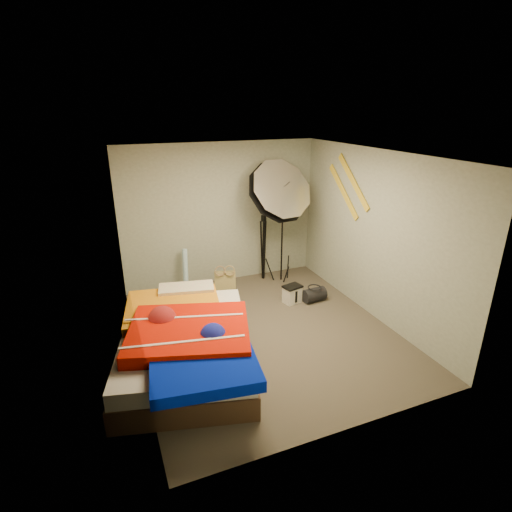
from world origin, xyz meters
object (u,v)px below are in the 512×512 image
camera_case (292,295)px  bed (186,342)px  tote_bag (225,282)px  wrapping_roll (185,271)px  duffel_bag (314,295)px  camera_tripod (264,243)px  photo_umbrella (278,193)px

camera_case → bed: size_ratio=0.10×
tote_bag → wrapping_roll: (-0.63, 0.26, 0.20)m
wrapping_roll → duffel_bag: size_ratio=2.04×
wrapping_roll → camera_tripod: 1.50m
camera_case → photo_umbrella: (0.05, 0.74, 1.55)m
bed → photo_umbrella: bearing=40.9°
duffel_bag → bed: bearing=-163.3°
tote_bag → camera_case: size_ratio=1.33×
bed → duffel_bag: bearing=21.6°
wrapping_roll → tote_bag: bearing=-22.6°
wrapping_roll → bed: 2.15m
tote_bag → camera_case: (0.90, -0.81, -0.05)m
tote_bag → camera_case: bearing=-25.6°
bed → photo_umbrella: (2.04, 1.76, 1.37)m
tote_bag → duffel_bag: size_ratio=0.97×
bed → camera_tripod: (1.93, 2.11, 0.38)m
camera_case → duffel_bag: (0.36, -0.10, -0.02)m
wrapping_roll → camera_case: size_ratio=2.79×
photo_umbrella → camera_tripod: 1.05m
wrapping_roll → photo_umbrella: size_ratio=0.33×
photo_umbrella → camera_tripod: (-0.11, 0.34, -0.99)m
wrapping_roll → bed: size_ratio=0.29×
camera_case → wrapping_roll: bearing=131.1°
tote_bag → duffel_bag: bearing=-19.3°
tote_bag → bed: bearing=-104.1°
tote_bag → camera_tripod: size_ratio=0.30×
camera_case → camera_tripod: (-0.06, 1.08, 0.57)m
bed → photo_umbrella: size_ratio=1.11×
camera_case → camera_tripod: bearing=79.4°
wrapping_roll → photo_umbrella: photo_umbrella is taller
duffel_bag → tote_bag: bearing=139.2°
tote_bag → photo_umbrella: size_ratio=0.16×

